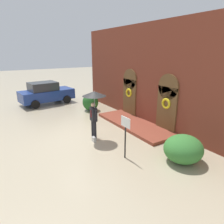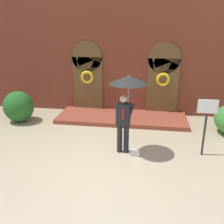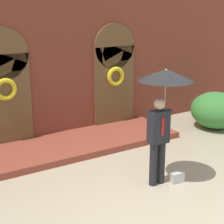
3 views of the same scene
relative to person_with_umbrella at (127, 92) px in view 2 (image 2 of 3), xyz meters
The scene contains 6 objects.
ground_plane 1.99m from the person_with_umbrella, 142.74° to the right, with size 80.00×80.00×0.00m, color tan.
building_facade 3.92m from the person_with_umbrella, 96.54° to the left, with size 14.00×2.30×5.60m.
person_with_umbrella is the anchor object (origin of this frame).
handbag 1.84m from the person_with_umbrella, 34.83° to the right, with size 0.28×0.12×0.22m, color #B7B7B2.
sign_post 2.39m from the person_with_umbrella, ahead, with size 0.56×0.06×1.72m.
shrub_left 5.04m from the person_with_umbrella, 156.56° to the left, with size 1.19×1.10×1.23m, color #235B23.
Camera 2 is at (1.03, -6.45, 3.71)m, focal length 40.00 mm.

